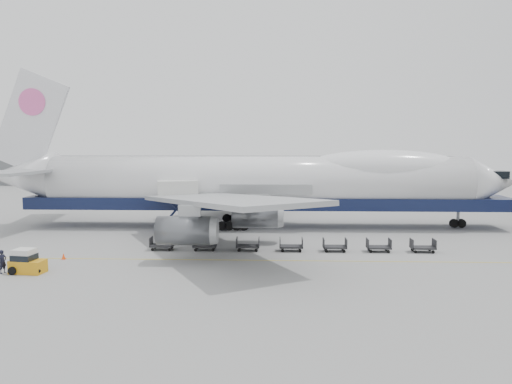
{
  "coord_description": "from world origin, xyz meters",
  "views": [
    {
      "loc": [
        2.1,
        -50.6,
        10.98
      ],
      "look_at": [
        -0.08,
        6.0,
        5.03
      ],
      "focal_mm": 35.0,
      "sensor_mm": 36.0,
      "label": 1
    }
  ],
  "objects_px": {
    "airliner": "(264,182)",
    "baggage_tug": "(26,262)",
    "ground_worker": "(3,262)",
    "catering_truck": "(178,203)"
  },
  "relations": [
    {
      "from": "airliner",
      "to": "baggage_tug",
      "type": "distance_m",
      "value": 30.26
    },
    {
      "from": "airliner",
      "to": "ground_worker",
      "type": "bearing_deg",
      "value": -132.08
    },
    {
      "from": "catering_truck",
      "to": "ground_worker",
      "type": "relative_size",
      "value": 3.12
    },
    {
      "from": "ground_worker",
      "to": "catering_truck",
      "type": "bearing_deg",
      "value": -10.63
    },
    {
      "from": "airliner",
      "to": "ground_worker",
      "type": "distance_m",
      "value": 31.62
    },
    {
      "from": "airliner",
      "to": "catering_truck",
      "type": "distance_m",
      "value": 11.04
    },
    {
      "from": "airliner",
      "to": "catering_truck",
      "type": "xyz_separation_m",
      "value": [
        -10.24,
        -3.48,
        -2.18
      ]
    },
    {
      "from": "airliner",
      "to": "catering_truck",
      "type": "relative_size",
      "value": 10.95
    },
    {
      "from": "airliner",
      "to": "baggage_tug",
      "type": "bearing_deg",
      "value": -129.67
    },
    {
      "from": "airliner",
      "to": "catering_truck",
      "type": "bearing_deg",
      "value": -161.22
    }
  ]
}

